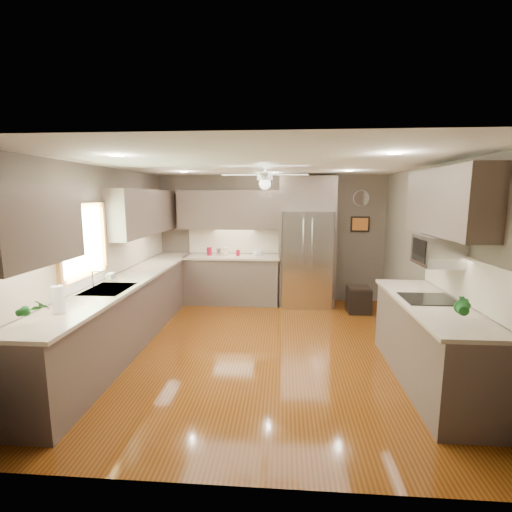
# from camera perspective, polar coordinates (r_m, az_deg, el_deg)

# --- Properties ---
(floor) EXTENTS (5.00, 5.00, 0.00)m
(floor) POSITION_cam_1_polar(r_m,az_deg,el_deg) (5.32, 1.12, -13.97)
(floor) COLOR #4E260A
(floor) RESTS_ON ground
(ceiling) EXTENTS (5.00, 5.00, 0.00)m
(ceiling) POSITION_cam_1_polar(r_m,az_deg,el_deg) (4.91, 1.21, 13.96)
(ceiling) COLOR white
(ceiling) RESTS_ON ground
(wall_back) EXTENTS (4.50, 0.00, 4.50)m
(wall_back) POSITION_cam_1_polar(r_m,az_deg,el_deg) (7.44, 2.22, 2.71)
(wall_back) COLOR brown
(wall_back) RESTS_ON ground
(wall_front) EXTENTS (4.50, 0.00, 4.50)m
(wall_front) POSITION_cam_1_polar(r_m,az_deg,el_deg) (2.54, -1.99, -10.24)
(wall_front) COLOR brown
(wall_front) RESTS_ON ground
(wall_left) EXTENTS (0.00, 5.00, 5.00)m
(wall_left) POSITION_cam_1_polar(r_m,az_deg,el_deg) (5.56, -22.68, -0.24)
(wall_left) COLOR brown
(wall_left) RESTS_ON ground
(wall_right) EXTENTS (0.00, 5.00, 5.00)m
(wall_right) POSITION_cam_1_polar(r_m,az_deg,el_deg) (5.34, 26.05, -0.83)
(wall_right) COLOR brown
(wall_right) RESTS_ON ground
(canister_a) EXTENTS (0.13, 0.13, 0.16)m
(canister_a) POSITION_cam_1_polar(r_m,az_deg,el_deg) (7.32, -7.19, 0.72)
(canister_a) COLOR maroon
(canister_a) RESTS_ON back_run
(canister_b) EXTENTS (0.13, 0.13, 0.15)m
(canister_b) POSITION_cam_1_polar(r_m,az_deg,el_deg) (7.29, -5.74, 0.63)
(canister_b) COLOR silver
(canister_b) RESTS_ON back_run
(canister_c) EXTENTS (0.13, 0.13, 0.16)m
(canister_c) POSITION_cam_1_polar(r_m,az_deg,el_deg) (7.23, -4.68, 0.74)
(canister_c) COLOR beige
(canister_c) RESTS_ON back_run
(canister_d) EXTENTS (0.09, 0.09, 0.11)m
(canister_d) POSITION_cam_1_polar(r_m,az_deg,el_deg) (7.21, -2.80, 0.49)
(canister_d) COLOR maroon
(canister_d) RESTS_ON back_run
(soap_bottle) EXTENTS (0.08, 0.09, 0.18)m
(soap_bottle) POSITION_cam_1_polar(r_m,az_deg,el_deg) (5.38, -21.34, -2.84)
(soap_bottle) COLOR white
(soap_bottle) RESTS_ON left_run
(potted_plant_left) EXTENTS (0.19, 0.16, 0.31)m
(potted_plant_left) POSITION_cam_1_polar(r_m,az_deg,el_deg) (3.92, -30.89, -6.95)
(potted_plant_left) COLOR #1A5D21
(potted_plant_left) RESTS_ON left_run
(potted_plant_right) EXTENTS (0.20, 0.18, 0.31)m
(potted_plant_right) POSITION_cam_1_polar(r_m,az_deg,el_deg) (3.92, 29.38, -6.82)
(potted_plant_right) COLOR #1A5D21
(potted_plant_right) RESTS_ON right_run
(bowl) EXTENTS (0.28, 0.28, 0.05)m
(bowl) POSITION_cam_1_polar(r_m,az_deg,el_deg) (7.19, 0.25, 0.20)
(bowl) COLOR beige
(bowl) RESTS_ON back_run
(left_run) EXTENTS (0.65, 4.70, 1.45)m
(left_run) POSITION_cam_1_polar(r_m,az_deg,el_deg) (5.73, -18.86, -7.60)
(left_run) COLOR #4B3C36
(left_run) RESTS_ON ground
(back_run) EXTENTS (1.85, 0.65, 1.45)m
(back_run) POSITION_cam_1_polar(r_m,az_deg,el_deg) (7.34, -3.58, -3.46)
(back_run) COLOR #4B3C36
(back_run) RESTS_ON ground
(uppers) EXTENTS (4.50, 4.70, 0.95)m
(uppers) POSITION_cam_1_polar(r_m,az_deg,el_deg) (5.69, -5.95, 6.93)
(uppers) COLOR #4B3C36
(uppers) RESTS_ON wall_left
(window) EXTENTS (0.05, 1.12, 0.92)m
(window) POSITION_cam_1_polar(r_m,az_deg,el_deg) (5.07, -25.13, 2.17)
(window) COLOR #BFF2B2
(window) RESTS_ON wall_left
(sink) EXTENTS (0.50, 0.70, 0.32)m
(sink) POSITION_cam_1_polar(r_m,az_deg,el_deg) (5.05, -21.76, -5.07)
(sink) COLOR silver
(sink) RESTS_ON left_run
(refrigerator) EXTENTS (1.06, 0.75, 2.45)m
(refrigerator) POSITION_cam_1_polar(r_m,az_deg,el_deg) (7.11, 7.77, 1.83)
(refrigerator) COLOR silver
(refrigerator) RESTS_ON ground
(right_run) EXTENTS (0.70, 2.20, 1.45)m
(right_run) POSITION_cam_1_polar(r_m,az_deg,el_deg) (4.69, 25.31, -11.77)
(right_run) COLOR #4B3C36
(right_run) RESTS_ON ground
(microwave) EXTENTS (0.43, 0.55, 0.34)m
(microwave) POSITION_cam_1_polar(r_m,az_deg,el_deg) (4.72, 26.16, 0.77)
(microwave) COLOR silver
(microwave) RESTS_ON wall_right
(ceiling_fan) EXTENTS (1.18, 1.18, 0.32)m
(ceiling_fan) POSITION_cam_1_polar(r_m,az_deg,el_deg) (5.19, 1.39, 11.84)
(ceiling_fan) COLOR white
(ceiling_fan) RESTS_ON ceiling
(recessed_lights) EXTENTS (2.84, 3.14, 0.01)m
(recessed_lights) POSITION_cam_1_polar(r_m,az_deg,el_deg) (5.31, 1.01, 13.54)
(recessed_lights) COLOR white
(recessed_lights) RESTS_ON ceiling
(wall_clock) EXTENTS (0.30, 0.03, 0.30)m
(wall_clock) POSITION_cam_1_polar(r_m,az_deg,el_deg) (7.51, 15.87, 8.55)
(wall_clock) COLOR white
(wall_clock) RESTS_ON wall_back
(framed_print) EXTENTS (0.36, 0.03, 0.30)m
(framed_print) POSITION_cam_1_polar(r_m,az_deg,el_deg) (7.53, 15.71, 4.74)
(framed_print) COLOR black
(framed_print) RESTS_ON wall_back
(stool) EXTENTS (0.40, 0.40, 0.47)m
(stool) POSITION_cam_1_polar(r_m,az_deg,el_deg) (7.01, 15.50, -6.48)
(stool) COLOR black
(stool) RESTS_ON ground
(paper_towel) EXTENTS (0.12, 0.12, 0.29)m
(paper_towel) POSITION_cam_1_polar(r_m,az_deg,el_deg) (4.20, -28.15, -5.91)
(paper_towel) COLOR white
(paper_towel) RESTS_ON left_run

